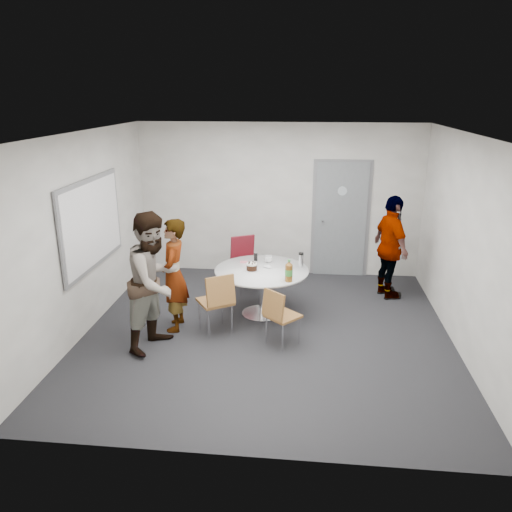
# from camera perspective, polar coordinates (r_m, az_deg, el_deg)

# --- Properties ---
(floor) EXTENTS (5.00, 5.00, 0.00)m
(floor) POSITION_cam_1_polar(r_m,az_deg,el_deg) (7.02, 1.24, -8.73)
(floor) COLOR black
(floor) RESTS_ON ground
(ceiling) EXTENTS (5.00, 5.00, 0.00)m
(ceiling) POSITION_cam_1_polar(r_m,az_deg,el_deg) (6.28, 1.41, 13.82)
(ceiling) COLOR silver
(ceiling) RESTS_ON wall_back
(wall_back) EXTENTS (5.00, 0.00, 5.00)m
(wall_back) POSITION_cam_1_polar(r_m,az_deg,el_deg) (8.94, 2.66, 6.39)
(wall_back) COLOR #B3AFA9
(wall_back) RESTS_ON floor
(wall_left) EXTENTS (0.00, 5.00, 5.00)m
(wall_left) POSITION_cam_1_polar(r_m,az_deg,el_deg) (7.16, -19.05, 2.39)
(wall_left) COLOR #B3AFA9
(wall_left) RESTS_ON floor
(wall_right) EXTENTS (0.00, 5.00, 5.00)m
(wall_right) POSITION_cam_1_polar(r_m,az_deg,el_deg) (6.80, 22.81, 1.14)
(wall_right) COLOR #B3AFA9
(wall_right) RESTS_ON floor
(wall_front) EXTENTS (5.00, 0.00, 5.00)m
(wall_front) POSITION_cam_1_polar(r_m,az_deg,el_deg) (4.19, -1.54, -7.69)
(wall_front) COLOR #B3AFA9
(wall_front) RESTS_ON floor
(door) EXTENTS (1.02, 0.17, 2.12)m
(door) POSITION_cam_1_polar(r_m,az_deg,el_deg) (9.00, 9.64, 4.11)
(door) COLOR slate
(door) RESTS_ON wall_back
(whiteboard) EXTENTS (0.04, 1.90, 1.25)m
(whiteboard) POSITION_cam_1_polar(r_m,az_deg,el_deg) (7.30, -18.21, 3.57)
(whiteboard) COLOR slate
(whiteboard) RESTS_ON wall_left
(table) EXTENTS (1.37, 1.37, 1.03)m
(table) POSITION_cam_1_polar(r_m,az_deg,el_deg) (7.31, 0.83, -2.29)
(table) COLOR white
(table) RESTS_ON floor
(chair_near_left) EXTENTS (0.59, 0.61, 0.88)m
(chair_near_left) POSITION_cam_1_polar(r_m,az_deg,el_deg) (6.78, -4.41, -4.79)
(chair_near_left) COLOR brown
(chair_near_left) RESTS_ON floor
(chair_near_right) EXTENTS (0.55, 0.55, 0.79)m
(chair_near_right) POSITION_cam_1_polar(r_m,az_deg,el_deg) (6.48, 2.62, -6.46)
(chair_near_right) COLOR brown
(chair_near_right) RESTS_ON floor
(chair_far) EXTENTS (0.59, 0.61, 0.91)m
(chair_far) POSITION_cam_1_polar(r_m,az_deg,el_deg) (8.33, -1.28, -0.17)
(chair_far) COLOR maroon
(chair_far) RESTS_ON floor
(person_main) EXTENTS (0.43, 0.61, 1.58)m
(person_main) POSITION_cam_1_polar(r_m,az_deg,el_deg) (6.94, -9.40, -2.19)
(person_main) COLOR #A5C6EA
(person_main) RESTS_ON floor
(person_left) EXTENTS (0.95, 1.06, 1.81)m
(person_left) POSITION_cam_1_polar(r_m,az_deg,el_deg) (6.45, -11.51, -2.85)
(person_left) COLOR white
(person_left) RESTS_ON floor
(person_right) EXTENTS (0.70, 1.06, 1.67)m
(person_right) POSITION_cam_1_polar(r_m,az_deg,el_deg) (8.19, 15.15, 0.94)
(person_right) COLOR black
(person_right) RESTS_ON floor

